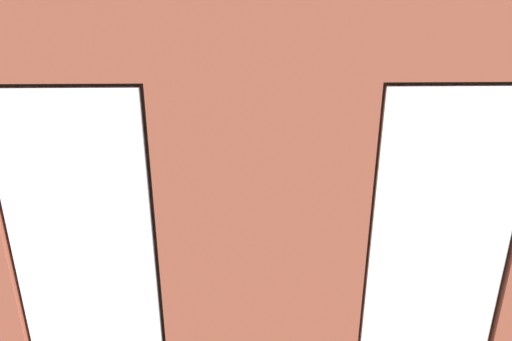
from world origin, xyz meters
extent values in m
cube|color=#99663D|center=(0.00, 0.00, -0.05)|extent=(6.62, 5.51, 0.10)
cube|color=brown|center=(0.00, 2.37, 1.50)|extent=(1.38, 0.16, 3.01)
cube|color=brown|center=(-1.19, 2.37, 2.77)|extent=(0.99, 0.16, 0.48)
cube|color=white|center=(-1.19, 2.41, 1.55)|extent=(0.93, 0.03, 1.90)
cube|color=#38281E|center=(-1.19, 2.35, 1.55)|extent=(0.99, 0.04, 1.96)
cube|color=brown|center=(1.19, 2.37, 2.77)|extent=(0.99, 0.16, 0.48)
cube|color=white|center=(1.19, 2.41, 1.55)|extent=(0.93, 0.03, 1.90)
cube|color=#38281E|center=(1.19, 2.35, 1.55)|extent=(0.99, 0.04, 1.96)
cube|color=olive|center=(0.00, 2.27, 0.54)|extent=(3.56, 0.24, 0.06)
cube|color=black|center=(0.00, 2.28, 1.73)|extent=(0.52, 0.03, 0.68)
cube|color=orange|center=(0.00, 2.27, 1.73)|extent=(0.46, 0.01, 0.62)
cube|color=black|center=(0.87, 1.67, 0.21)|extent=(2.03, 0.85, 0.42)
cube|color=black|center=(0.87, 2.00, 0.61)|extent=(2.03, 0.24, 0.38)
cube|color=black|center=(-0.03, 1.67, 0.52)|extent=(0.22, 0.85, 0.24)
cube|color=black|center=(1.78, 1.67, 0.52)|extent=(0.22, 0.85, 0.24)
cube|color=black|center=(0.48, 1.63, 0.48)|extent=(0.73, 0.65, 0.12)
cube|color=black|center=(1.27, 1.63, 0.48)|extent=(0.73, 0.65, 0.12)
cube|color=black|center=(-2.26, -0.16, 0.21)|extent=(0.94, 2.04, 0.42)
cube|color=black|center=(-2.58, -0.18, 0.61)|extent=(0.33, 2.01, 0.38)
cube|color=black|center=(-2.22, -1.06, 0.52)|extent=(0.86, 0.26, 0.24)
cube|color=black|center=(-2.30, 0.73, 0.52)|extent=(0.86, 0.26, 0.24)
cube|color=black|center=(-2.20, -0.55, 0.48)|extent=(0.68, 0.75, 0.12)
cube|color=black|center=(-2.24, 0.23, 0.48)|extent=(0.68, 0.75, 0.12)
cube|color=tan|center=(0.01, -0.06, 0.43)|extent=(1.49, 0.83, 0.04)
cube|color=tan|center=(-0.67, -0.41, 0.21)|extent=(0.07, 0.07, 0.41)
cube|color=tan|center=(0.69, -0.41, 0.21)|extent=(0.07, 0.07, 0.41)
cube|color=tan|center=(-0.67, 0.30, 0.21)|extent=(0.07, 0.07, 0.41)
cube|color=tan|center=(0.69, 0.30, 0.21)|extent=(0.07, 0.07, 0.41)
cylinder|color=#4C4C51|center=(0.20, -0.16, 0.50)|extent=(0.08, 0.08, 0.09)
cylinder|color=#B7333D|center=(-0.40, -0.20, 0.50)|extent=(0.08, 0.08, 0.09)
cylinder|color=#9E5638|center=(0.01, -0.06, 0.51)|extent=(0.15, 0.15, 0.11)
sphere|color=#3D8E42|center=(0.01, -0.06, 0.64)|extent=(0.18, 0.18, 0.18)
cube|color=black|center=(-0.10, 0.07, 0.47)|extent=(0.17, 0.05, 0.02)
cube|color=#59595B|center=(0.46, 0.07, 0.47)|extent=(0.09, 0.18, 0.02)
cube|color=black|center=(2.66, -0.53, 0.26)|extent=(1.29, 0.42, 0.52)
cube|color=black|center=(2.66, -0.53, 0.54)|extent=(0.53, 0.20, 0.05)
cube|color=black|center=(2.66, -0.53, 0.60)|extent=(0.06, 0.04, 0.06)
cube|color=black|center=(2.66, -0.53, 0.96)|extent=(1.20, 0.04, 0.66)
cube|color=black|center=(2.66, -0.55, 0.96)|extent=(1.15, 0.01, 0.61)
cylinder|color=#47423D|center=(-1.15, -0.69, 0.10)|extent=(0.20, 0.20, 0.20)
cylinder|color=brown|center=(-1.15, -0.69, 0.28)|extent=(0.03, 0.03, 0.16)
ellipsoid|color=#286B2D|center=(-1.15, -0.69, 0.46)|extent=(0.30, 0.30, 0.20)
cylinder|color=brown|center=(-2.46, -1.75, 0.18)|extent=(0.30, 0.30, 0.35)
cylinder|color=brown|center=(-2.46, -1.75, 0.53)|extent=(0.05, 0.05, 0.36)
cone|color=#1E5B28|center=(-2.29, -1.77, 0.96)|extent=(0.49, 0.20, 0.59)
cone|color=#1E5B28|center=(-2.31, -1.57, 0.90)|extent=(0.48, 0.54, 0.51)
cone|color=#1E5B28|center=(-2.53, -1.54, 0.91)|extent=(0.32, 0.58, 0.52)
cone|color=#1E5B28|center=(-2.67, -1.65, 0.90)|extent=(0.58, 0.39, 0.51)
cone|color=#1E5B28|center=(-2.64, -1.89, 0.91)|extent=(0.55, 0.47, 0.51)
cone|color=#1E5B28|center=(-2.49, -1.97, 0.92)|extent=(0.23, 0.56, 0.54)
cone|color=#1E5B28|center=(-2.33, -1.87, 0.96)|extent=(0.46, 0.44, 0.59)
cylinder|color=gray|center=(-0.59, 1.67, 0.17)|extent=(0.36, 0.36, 0.35)
cylinder|color=brown|center=(-0.59, 1.67, 0.56)|extent=(0.06, 0.06, 0.42)
cone|color=#337F38|center=(-0.34, 1.67, 1.01)|extent=(0.58, 0.12, 0.57)
cone|color=#337F38|center=(-0.61, 1.95, 0.98)|extent=(0.17, 0.63, 0.52)
cone|color=#337F38|center=(-0.83, 1.66, 1.03)|extent=(0.56, 0.15, 0.59)
cone|color=#337F38|center=(-0.60, 1.43, 1.02)|extent=(0.13, 0.58, 0.58)
cylinder|color=#47423D|center=(2.36, -1.70, 0.14)|extent=(0.25, 0.25, 0.29)
cylinder|color=brown|center=(2.36, -1.70, 0.47)|extent=(0.05, 0.05, 0.36)
cone|color=#1E5B28|center=(2.55, -1.72, 0.86)|extent=(0.46, 0.15, 0.50)
cone|color=#1E5B28|center=(2.49, -1.54, 0.84)|extent=(0.40, 0.45, 0.46)
cone|color=#1E5B28|center=(2.29, -1.52, 0.86)|extent=(0.26, 0.47, 0.49)
cone|color=#1E5B28|center=(2.20, -1.73, 0.89)|extent=(0.42, 0.18, 0.53)
cone|color=#1E5B28|center=(2.30, -1.87, 0.87)|extent=(0.26, 0.44, 0.51)
cone|color=#1E5B28|center=(2.45, -1.90, 0.84)|extent=(0.30, 0.50, 0.46)
cylinder|color=gray|center=(2.11, 0.57, 0.17)|extent=(0.28, 0.28, 0.34)
cylinder|color=brown|center=(2.11, 0.57, 0.51)|extent=(0.05, 0.05, 0.34)
cone|color=#1E5B28|center=(2.34, 0.58, 0.94)|extent=(0.57, 0.17, 0.61)
cone|color=#1E5B28|center=(2.23, 0.80, 0.91)|extent=(0.41, 0.61, 0.56)
cone|color=#1E5B28|center=(1.88, 0.69, 0.92)|extent=(0.59, 0.40, 0.58)
cone|color=#1E5B28|center=(1.92, 0.37, 0.90)|extent=(0.54, 0.54, 0.54)
cone|color=#1E5B28|center=(2.19, 0.40, 0.97)|extent=(0.34, 0.50, 0.66)
cylinder|color=#9E5638|center=(-1.91, -1.62, 0.07)|extent=(0.14, 0.14, 0.14)
cylinder|color=brown|center=(-1.91, -1.62, 0.21)|extent=(0.02, 0.02, 0.13)
ellipsoid|color=#337F38|center=(-1.91, -1.62, 0.41)|extent=(0.30, 0.30, 0.28)
camera|label=1|loc=(0.10, 5.28, 3.16)|focal=35.00mm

